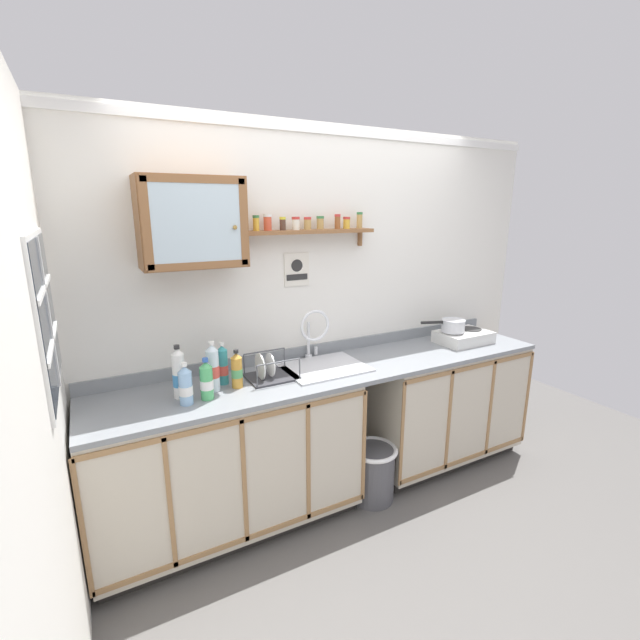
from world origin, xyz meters
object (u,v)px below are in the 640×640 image
bottle_soda_green_0 (207,381)px  bottle_opaque_white_4 (179,374)px  saucepan (453,325)px  bottle_juice_amber_1 (237,371)px  bottle_detergent_teal_2 (223,366)px  bottle_water_clear_5 (213,369)px  wall_cabinet (192,223)px  hot_plate_stove (463,337)px  trash_bin (373,472)px  warning_sign (297,270)px  sink (322,367)px  dish_rack (270,373)px  bottle_water_blue_3 (186,386)px

bottle_soda_green_0 → bottle_opaque_white_4: size_ratio=0.78×
saucepan → bottle_juice_amber_1: bottle_juice_amber_1 is taller
bottle_soda_green_0 → bottle_detergent_teal_2: bearing=50.6°
bottle_water_clear_5 → wall_cabinet: (-0.02, 0.16, 0.81)m
hot_plate_stove → saucepan: (-0.10, 0.02, 0.10)m
wall_cabinet → trash_bin: wall_cabinet is taller
saucepan → bottle_water_clear_5: size_ratio=1.13×
bottle_soda_green_0 → warning_sign: warning_sign is taller
bottle_opaque_white_4 → saucepan: bearing=0.7°
saucepan → bottle_juice_amber_1: bearing=-178.7°
sink → trash_bin: (0.26, -0.24, -0.73)m
saucepan → dish_rack: saucepan is taller
trash_bin → saucepan: bearing=14.0°
hot_plate_stove → bottle_water_clear_5: 1.97m
bottle_juice_amber_1 → bottle_detergent_teal_2: bearing=121.6°
saucepan → bottle_juice_amber_1: (-1.73, -0.04, -0.05)m
bottle_opaque_white_4 → bottle_water_clear_5: (0.19, 0.00, 0.00)m
hot_plate_stove → trash_bin: 1.26m
bottle_juice_amber_1 → dish_rack: bearing=10.7°
bottle_water_clear_5 → saucepan: bearing=0.7°
bottle_water_blue_3 → warning_sign: 1.07m
saucepan → trash_bin: size_ratio=0.86×
bottle_water_blue_3 → saucepan: bearing=3.6°
bottle_soda_green_0 → bottle_juice_amber_1: bottle_soda_green_0 is taller
hot_plate_stove → dish_rack: size_ratio=1.36×
saucepan → bottle_soda_green_0: 1.93m
bottle_water_blue_3 → bottle_water_clear_5: (0.18, 0.11, 0.03)m
hot_plate_stove → bottle_juice_amber_1: size_ratio=1.75×
hot_plate_stove → dish_rack: 1.61m
bottle_water_clear_5 → warning_sign: size_ratio=1.34×
sink → bottle_water_blue_3: size_ratio=2.26×
bottle_water_clear_5 → trash_bin: 1.34m
sink → bottle_detergent_teal_2: bearing=177.1°
sink → dish_rack: sink is taller
hot_plate_stove → trash_bin: bearing=-168.7°
bottle_juice_amber_1 → wall_cabinet: bearing=131.1°
warning_sign → trash_bin: size_ratio=0.57×
sink → bottle_juice_amber_1: sink is taller
warning_sign → trash_bin: warning_sign is taller
wall_cabinet → trash_bin: bearing=-19.3°
wall_cabinet → bottle_opaque_white_4: bearing=-134.7°
hot_plate_stove → trash_bin: size_ratio=1.04×
bottle_water_clear_5 → hot_plate_stove: bearing=-0.0°
bottle_juice_amber_1 → dish_rack: 0.23m
bottle_juice_amber_1 → saucepan: bearing=1.3°
sink → bottle_opaque_white_4: sink is taller
bottle_detergent_teal_2 → warning_sign: size_ratio=1.17×
saucepan → wall_cabinet: 2.05m
saucepan → bottle_soda_green_0: bearing=-176.5°
hot_plate_stove → bottle_detergent_teal_2: bottle_detergent_teal_2 is taller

